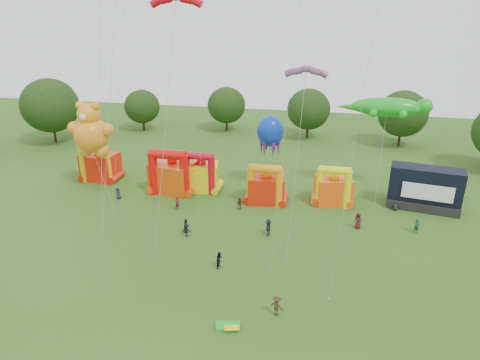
% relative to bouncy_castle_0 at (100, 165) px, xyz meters
% --- Properties ---
extents(ground, '(160.00, 160.00, 0.00)m').
position_rel_bouncy_castle_0_xyz_m(ground, '(20.86, -28.97, -2.36)').
color(ground, '#2A5417').
rests_on(ground, ground).
extents(tree_ring, '(126.36, 128.49, 12.07)m').
position_rel_bouncy_castle_0_xyz_m(tree_ring, '(19.65, -28.34, 3.90)').
color(tree_ring, '#352314').
rests_on(tree_ring, ground).
extents(bouncy_castle_0, '(5.30, 4.46, 6.19)m').
position_rel_bouncy_castle_0_xyz_m(bouncy_castle_0, '(0.00, 0.00, 0.00)').
color(bouncy_castle_0, red).
rests_on(bouncy_castle_0, ground).
extents(bouncy_castle_1, '(6.58, 5.77, 6.51)m').
position_rel_bouncy_castle_0_xyz_m(bouncy_castle_1, '(12.08, -2.04, 0.10)').
color(bouncy_castle_1, '#DA4A0B').
rests_on(bouncy_castle_1, ground).
extents(bouncy_castle_2, '(5.05, 4.30, 5.94)m').
position_rel_bouncy_castle_0_xyz_m(bouncy_castle_2, '(15.90, -0.89, -0.08)').
color(bouncy_castle_2, yellow).
rests_on(bouncy_castle_2, ground).
extents(bouncy_castle_3, '(5.10, 4.28, 5.60)m').
position_rel_bouncy_castle_0_xyz_m(bouncy_castle_3, '(25.30, -2.94, -0.21)').
color(bouncy_castle_3, red).
rests_on(bouncy_castle_3, ground).
extents(bouncy_castle_4, '(5.19, 4.55, 5.49)m').
position_rel_bouncy_castle_0_xyz_m(bouncy_castle_4, '(33.93, -1.62, -0.25)').
color(bouncy_castle_4, '#FF530D').
rests_on(bouncy_castle_4, ground).
extents(stage_trailer, '(9.12, 4.67, 5.50)m').
position_rel_bouncy_castle_0_xyz_m(stage_trailer, '(45.29, -0.81, 0.30)').
color(stage_trailer, black).
rests_on(stage_trailer, ground).
extents(teddy_bear_kite, '(9.99, 10.13, 12.51)m').
position_rel_bouncy_castle_0_xyz_m(teddy_bear_kite, '(3.12, -5.27, 2.31)').
color(teddy_bear_kite, orange).
rests_on(teddy_bear_kite, ground).
extents(gecko_kite, '(12.11, 9.17, 13.30)m').
position_rel_bouncy_castle_0_xyz_m(gecko_kite, '(39.82, 1.82, 6.23)').
color(gecko_kite, green).
rests_on(gecko_kite, ground).
extents(octopus_kite, '(3.63, 7.77, 10.52)m').
position_rel_bouncy_castle_0_xyz_m(octopus_kite, '(25.07, 1.48, 4.20)').
color(octopus_kite, '#0B32B0').
rests_on(octopus_kite, ground).
extents(parafoil_kites, '(26.50, 12.16, 32.49)m').
position_rel_bouncy_castle_0_xyz_m(parafoil_kites, '(15.61, -13.70, 11.20)').
color(parafoil_kites, red).
rests_on(parafoil_kites, ground).
extents(diamond_kites, '(27.60, 22.68, 38.53)m').
position_rel_bouncy_castle_0_xyz_m(diamond_kites, '(21.34, -14.11, 13.42)').
color(diamond_kites, red).
rests_on(diamond_kites, ground).
extents(folded_kite_bundle, '(2.18, 1.45, 0.31)m').
position_rel_bouncy_castle_0_xyz_m(folded_kite_bundle, '(25.76, -27.37, -2.22)').
color(folded_kite_bundle, green).
rests_on(folded_kite_bundle, ground).
extents(spectator_0, '(0.86, 0.62, 1.64)m').
position_rel_bouncy_castle_0_xyz_m(spectator_0, '(5.73, -5.99, -1.54)').
color(spectator_0, '#23263B').
rests_on(spectator_0, ground).
extents(spectator_1, '(0.64, 0.75, 1.76)m').
position_rel_bouncy_castle_0_xyz_m(spectator_1, '(14.59, -7.51, -1.48)').
color(spectator_1, maroon).
rests_on(spectator_1, ground).
extents(spectator_2, '(0.64, 0.82, 1.67)m').
position_rel_bouncy_castle_0_xyz_m(spectator_2, '(17.54, -12.87, -1.52)').
color(spectator_2, '#193F20').
rests_on(spectator_2, ground).
extents(spectator_3, '(1.03, 0.62, 1.56)m').
position_rel_bouncy_castle_0_xyz_m(spectator_3, '(17.88, -13.89, -1.58)').
color(spectator_3, black).
rests_on(spectator_3, ground).
extents(spectator_4, '(1.02, 0.75, 1.60)m').
position_rel_bouncy_castle_0_xyz_m(spectator_4, '(22.39, -5.98, -1.56)').
color(spectator_4, '#393116').
rests_on(spectator_4, ground).
extents(spectator_5, '(0.79, 1.89, 1.98)m').
position_rel_bouncy_castle_0_xyz_m(spectator_5, '(26.82, -11.69, -1.37)').
color(spectator_5, '#2A2945').
rests_on(spectator_5, ground).
extents(spectator_6, '(1.15, 1.08, 1.98)m').
position_rel_bouncy_castle_0_xyz_m(spectator_6, '(36.85, -8.12, -1.37)').
color(spectator_6, '#4F161A').
rests_on(spectator_6, ground).
extents(spectator_7, '(0.73, 0.60, 1.71)m').
position_rel_bouncy_castle_0_xyz_m(spectator_7, '(43.38, -7.93, -1.50)').
color(spectator_7, '#1A432A').
rests_on(spectator_7, ground).
extents(spectator_8, '(0.80, 0.94, 1.72)m').
position_rel_bouncy_castle_0_xyz_m(spectator_8, '(23.01, -19.13, -1.50)').
color(spectator_8, black).
rests_on(spectator_8, ground).
extents(spectator_9, '(1.39, 1.12, 1.88)m').
position_rel_bouncy_castle_0_xyz_m(spectator_9, '(29.38, -25.04, -1.42)').
color(spectator_9, '#3C2C18').
rests_on(spectator_9, ground).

